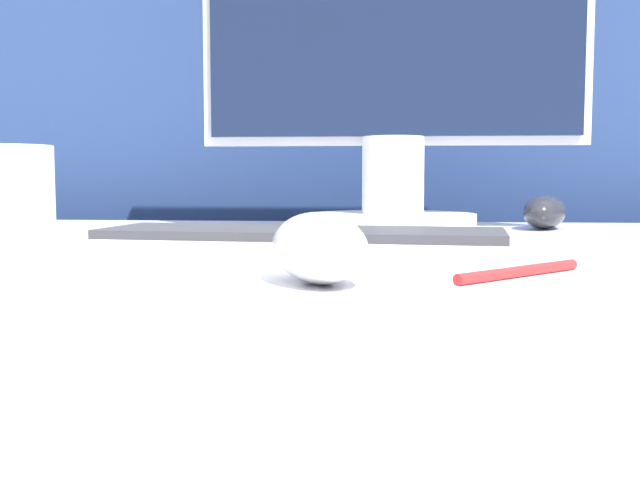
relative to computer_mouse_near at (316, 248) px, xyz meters
The scene contains 7 objects.
partition_panel 0.82m from the computer_mouse_near, 89.85° to the left, with size 5.00×0.03×1.36m.
computer_mouse_near is the anchor object (origin of this frame).
keyboard 0.18m from the computer_mouse_near, 99.54° to the left, with size 0.39×0.17×0.02m.
monitor 0.58m from the computer_mouse_near, 84.24° to the left, with size 0.52×0.23×0.46m.
computer_mouse_far 0.60m from the computer_mouse_near, 64.34° to the left, with size 0.09×0.12×0.05m.
mug 0.43m from the computer_mouse_near, 143.86° to the left, with size 0.09×0.09×0.10m.
pen 0.15m from the computer_mouse_near, 16.62° to the left, with size 0.10×0.10×0.01m.
Camera 1 is at (0.05, -0.60, 0.78)m, focal length 42.00 mm.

